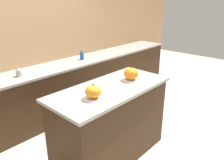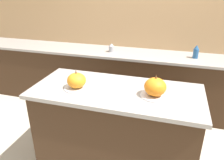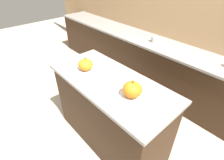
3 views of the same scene
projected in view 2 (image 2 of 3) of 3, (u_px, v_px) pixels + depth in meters
name	position (u px, v px, depth m)	size (l,w,h in m)	color
wall_back	(146.00, 25.00, 3.31)	(8.00, 0.06, 2.50)	tan
kitchen_island	(116.00, 134.00, 2.12)	(1.50, 0.68, 0.96)	#382314
back_counter	(140.00, 81.00, 3.35)	(6.00, 0.60, 0.89)	#382314
pumpkin_cake_left	(77.00, 81.00, 1.93)	(0.23, 0.23, 0.18)	silver
pumpkin_cake_right	(155.00, 88.00, 1.79)	(0.24, 0.24, 0.20)	silver
bottle_tall	(196.00, 52.00, 2.95)	(0.07, 0.07, 0.18)	#235184
bottle_short	(111.00, 48.00, 3.23)	(0.08, 0.08, 0.13)	#99999E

